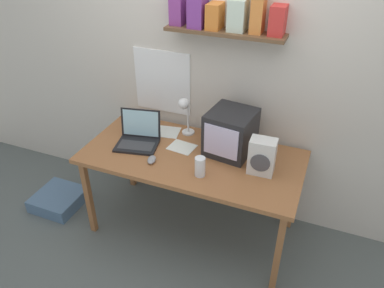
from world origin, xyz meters
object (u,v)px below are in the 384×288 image
object	(u,v)px
crt_monitor	(231,132)
computer_mouse	(152,160)
juice_glass	(200,167)
floor_cushion	(59,199)
corner_desk	(192,162)
laptop	(139,136)
space_heater	(262,156)
desk_lamp	(185,110)
printed_handout	(168,132)
loose_paper_near_monitor	(182,147)

from	to	relation	value
crt_monitor	computer_mouse	bearing A→B (deg)	-137.26
juice_glass	floor_cushion	xyz separation A→B (m)	(-1.39, 0.02, -0.76)
corner_desk	laptop	distance (m)	0.47
space_heater	juice_glass	bearing A→B (deg)	-155.35
corner_desk	crt_monitor	xyz separation A→B (m)	(0.25, 0.16, 0.23)
juice_glass	desk_lamp	bearing A→B (deg)	123.58
corner_desk	desk_lamp	bearing A→B (deg)	122.63
juice_glass	floor_cushion	size ratio (longest dim) A/B	0.36
printed_handout	floor_cushion	xyz separation A→B (m)	(-0.94, -0.43, -0.70)
laptop	loose_paper_near_monitor	bearing A→B (deg)	-1.76
laptop	space_heater	world-z (taller)	space_heater
laptop	computer_mouse	bearing A→B (deg)	-54.47
juice_glass	floor_cushion	distance (m)	1.59
laptop	space_heater	size ratio (longest dim) A/B	1.40
desk_lamp	corner_desk	bearing A→B (deg)	-40.40
space_heater	crt_monitor	bearing A→B (deg)	145.90
corner_desk	desk_lamp	distance (m)	0.42
juice_glass	printed_handout	xyz separation A→B (m)	(-0.46, 0.45, -0.06)
computer_mouse	loose_paper_near_monitor	world-z (taller)	computer_mouse
desk_lamp	printed_handout	distance (m)	0.27
crt_monitor	floor_cushion	world-z (taller)	crt_monitor
computer_mouse	printed_handout	distance (m)	0.43
corner_desk	loose_paper_near_monitor	world-z (taller)	loose_paper_near_monitor
laptop	floor_cushion	world-z (taller)	laptop
desk_lamp	juice_glass	world-z (taller)	desk_lamp
floor_cushion	crt_monitor	bearing A→B (deg)	13.19
printed_handout	corner_desk	bearing A→B (deg)	-37.59
crt_monitor	space_heater	bearing A→B (deg)	-24.39
juice_glass	space_heater	world-z (taller)	space_heater
crt_monitor	laptop	size ratio (longest dim) A/B	1.04
space_heater	computer_mouse	world-z (taller)	space_heater
corner_desk	space_heater	bearing A→B (deg)	-1.33
juice_glass	space_heater	xyz separation A→B (m)	(0.38, 0.20, 0.07)
space_heater	desk_lamp	bearing A→B (deg)	156.55
printed_handout	loose_paper_near_monitor	size ratio (longest dim) A/B	0.99
space_heater	computer_mouse	size ratio (longest dim) A/B	2.26
crt_monitor	juice_glass	distance (m)	0.40
floor_cushion	corner_desk	bearing A→B (deg)	8.60
laptop	printed_handout	distance (m)	0.28
floor_cushion	loose_paper_near_monitor	bearing A→B (deg)	12.84
printed_handout	desk_lamp	bearing A→B (deg)	5.19
corner_desk	printed_handout	bearing A→B (deg)	142.41
corner_desk	laptop	size ratio (longest dim) A/B	4.50
juice_glass	corner_desk	bearing A→B (deg)	124.71
printed_handout	crt_monitor	bearing A→B (deg)	-8.02
crt_monitor	loose_paper_near_monitor	world-z (taller)	crt_monitor
computer_mouse	loose_paper_near_monitor	xyz separation A→B (m)	(0.13, 0.26, -0.01)
floor_cushion	juice_glass	bearing A→B (deg)	-0.76
crt_monitor	loose_paper_near_monitor	xyz separation A→B (m)	(-0.36, -0.09, -0.16)
crt_monitor	space_heater	world-z (taller)	crt_monitor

